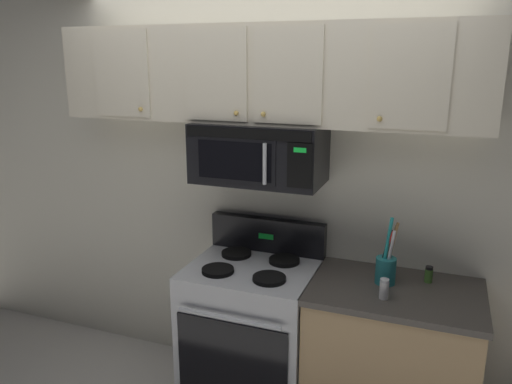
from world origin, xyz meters
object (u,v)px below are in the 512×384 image
object	(u,v)px
utensil_crock_teal	(386,266)
salt_shaker	(384,289)
over_range_microwave	(259,153)
stove_range	(252,331)
spice_jar	(429,274)

from	to	relation	value
utensil_crock_teal	salt_shaker	size ratio (longest dim) A/B	3.49
over_range_microwave	utensil_crock_teal	size ratio (longest dim) A/B	1.99
stove_range	over_range_microwave	world-z (taller)	over_range_microwave
utensil_crock_teal	spice_jar	size ratio (longest dim) A/B	4.08
over_range_microwave	spice_jar	size ratio (longest dim) A/B	8.13
spice_jar	salt_shaker	bearing A→B (deg)	-125.66
spice_jar	stove_range	bearing A→B (deg)	-171.24
stove_range	spice_jar	size ratio (longest dim) A/B	11.98
over_range_microwave	salt_shaker	world-z (taller)	over_range_microwave
over_range_microwave	utensil_crock_teal	xyz separation A→B (m)	(0.78, -0.06, -0.57)
utensil_crock_teal	salt_shaker	world-z (taller)	utensil_crock_teal
over_range_microwave	salt_shaker	distance (m)	1.04
salt_shaker	spice_jar	distance (m)	0.36
stove_range	over_range_microwave	bearing A→B (deg)	90.14
stove_range	utensil_crock_teal	bearing A→B (deg)	4.05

